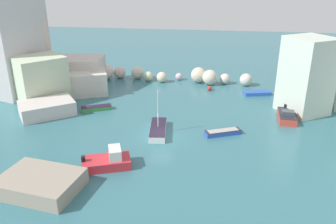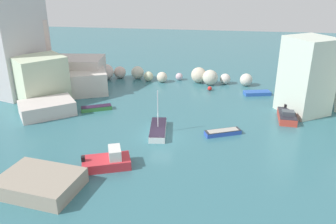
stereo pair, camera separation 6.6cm
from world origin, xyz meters
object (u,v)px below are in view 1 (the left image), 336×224
channel_buoy (210,88)px  moored_boat_4 (257,93)px  moored_boat_0 (223,132)px  stone_dock (40,183)px  moored_boat_3 (158,130)px  moored_boat_1 (287,116)px  moored_boat_2 (96,108)px  moored_boat_5 (108,161)px

channel_buoy → moored_boat_4: bearing=-7.3°
moored_boat_0 → stone_dock: bearing=-163.3°
moored_boat_4 → moored_boat_3: bearing=36.9°
moored_boat_1 → channel_buoy: bearing=-131.9°
stone_dock → moored_boat_4: size_ratio=1.56×
moored_boat_0 → moored_boat_4: moored_boat_0 is taller
moored_boat_3 → moored_boat_4: 20.23m
moored_boat_2 → moored_boat_4: 24.52m
moored_boat_1 → moored_boat_3: 16.83m
moored_boat_2 → moored_boat_3: size_ratio=0.72×
channel_buoy → moored_boat_0: size_ratio=0.16×
channel_buoy → moored_boat_4: channel_buoy is taller
stone_dock → moored_boat_1: moored_boat_1 is taller
moored_boat_4 → moored_boat_5: moored_boat_5 is taller
moored_boat_2 → stone_dock: bearing=68.4°
stone_dock → moored_boat_0: bearing=40.7°
moored_boat_4 → moored_boat_5: (-16.26, -23.93, 0.39)m
moored_boat_0 → moored_boat_2: bearing=139.3°
channel_buoy → moored_boat_3: 17.48m
stone_dock → moored_boat_5: 6.49m
moored_boat_0 → channel_buoy: bearing=73.5°
moored_boat_1 → moored_boat_4: size_ratio=1.07×
stone_dock → moored_boat_0: stone_dock is taller
channel_buoy → moored_boat_4: 7.40m
moored_boat_3 → moored_boat_5: (-3.46, -8.27, 0.25)m
moored_boat_5 → moored_boat_0: bearing=18.2°
stone_dock → moored_boat_2: 18.67m
moored_boat_2 → channel_buoy: bearing=-170.7°
moored_boat_1 → moored_boat_4: bearing=-159.4°
stone_dock → channel_buoy: bearing=65.3°
channel_buoy → moored_boat_1: bearing=-45.7°
moored_boat_4 → moored_boat_5: size_ratio=0.84×
moored_boat_3 → stone_dock: bearing=-39.1°
moored_boat_0 → moored_boat_1: moored_boat_1 is taller
stone_dock → moored_boat_4: (20.88, 28.50, -0.45)m
stone_dock → moored_boat_2: (-1.55, 18.60, -0.41)m
moored_boat_1 → moored_boat_5: (-19.13, -14.41, 0.11)m
channel_buoy → moored_boat_5: moored_boat_5 is taller
moored_boat_3 → moored_boat_1: bearing=104.5°
moored_boat_2 → moored_boat_3: bearing=122.7°
moored_boat_0 → moored_boat_5: size_ratio=0.85×
moored_boat_1 → moored_boat_2: 25.30m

